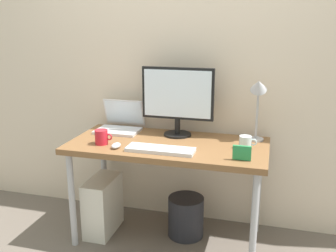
{
  "coord_description": "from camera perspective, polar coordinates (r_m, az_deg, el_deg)",
  "views": [
    {
      "loc": [
        0.67,
        -2.41,
        1.54
      ],
      "look_at": [
        0.0,
        0.0,
        0.85
      ],
      "focal_mm": 41.09,
      "sensor_mm": 36.0,
      "label": 1
    }
  ],
  "objects": [
    {
      "name": "back_wall",
      "position": [
        2.88,
        2.06,
        10.63
      ],
      "size": [
        4.4,
        0.04,
        2.6
      ],
      "primitive_type": "cube",
      "color": "beige",
      "rests_on": "ground_plane"
    },
    {
      "name": "glass_cup",
      "position": [
        2.56,
        11.43,
        -2.37
      ],
      "size": [
        0.12,
        0.08,
        0.08
      ],
      "color": "silver",
      "rests_on": "desk"
    },
    {
      "name": "desk",
      "position": [
        2.65,
        -0.0,
        -3.92
      ],
      "size": [
        1.35,
        0.65,
        0.73
      ],
      "color": "brown",
      "rests_on": "ground_plane"
    },
    {
      "name": "ground_plane",
      "position": [
        2.94,
        -0.0,
        -16.17
      ],
      "size": [
        6.0,
        6.0,
        0.0
      ],
      "primitive_type": "plane",
      "color": "#665B51"
    },
    {
      "name": "mouse",
      "position": [
        2.55,
        -7.71,
        -2.9
      ],
      "size": [
        0.06,
        0.09,
        0.03
      ],
      "primitive_type": "ellipsoid",
      "color": "silver",
      "rests_on": "desk"
    },
    {
      "name": "desk_lamp",
      "position": [
        2.65,
        13.21,
        4.46
      ],
      "size": [
        0.11,
        0.16,
        0.46
      ],
      "color": "#B2B2B7",
      "rests_on": "desk"
    },
    {
      "name": "computer_tower",
      "position": [
        2.96,
        -9.64,
        -11.51
      ],
      "size": [
        0.18,
        0.36,
        0.42
      ],
      "primitive_type": "cube",
      "color": "silver",
      "rests_on": "ground_plane"
    },
    {
      "name": "coffee_mug",
      "position": [
        2.63,
        -9.83,
        -1.63
      ],
      "size": [
        0.12,
        0.09,
        0.1
      ],
      "color": "red",
      "rests_on": "desk"
    },
    {
      "name": "photo_frame",
      "position": [
        2.34,
        10.91,
        -3.93
      ],
      "size": [
        0.11,
        0.02,
        0.09
      ],
      "primitive_type": "cube",
      "rotation": [
        0.06,
        0.0,
        0.0
      ],
      "color": "#268C4C",
      "rests_on": "desk"
    },
    {
      "name": "wastebasket",
      "position": [
        2.9,
        2.66,
        -13.26
      ],
      "size": [
        0.26,
        0.26,
        0.3
      ],
      "primitive_type": "cylinder",
      "color": "#232328",
      "rests_on": "ground_plane"
    },
    {
      "name": "monitor",
      "position": [
        2.74,
        1.43,
        4.23
      ],
      "size": [
        0.52,
        0.2,
        0.49
      ],
      "color": "black",
      "rests_on": "desk"
    },
    {
      "name": "laptop",
      "position": [
        2.94,
        -7.07,
        0.47
      ],
      "size": [
        0.32,
        0.28,
        0.22
      ],
      "color": "silver",
      "rests_on": "desk"
    },
    {
      "name": "keyboard",
      "position": [
        2.46,
        -1.13,
        -3.52
      ],
      "size": [
        0.44,
        0.14,
        0.02
      ],
      "primitive_type": "cube",
      "color": "silver",
      "rests_on": "desk"
    }
  ]
}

